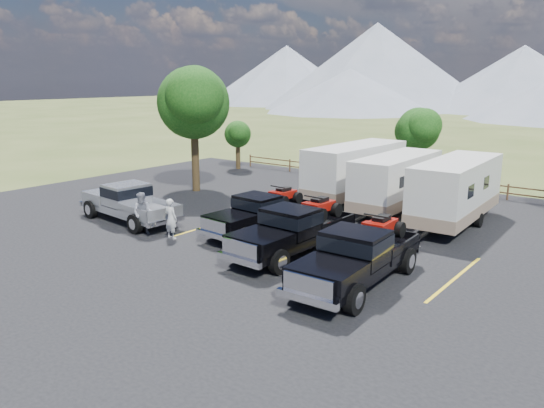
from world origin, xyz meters
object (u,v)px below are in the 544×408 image
Objects in this scene: person_a at (171,219)px; trailer_right at (456,191)px; rig_right at (359,255)px; person_b at (143,213)px; trailer_center at (396,182)px; trailer_left at (355,172)px; rig_left at (261,212)px; tree_big_nw at (193,103)px; rig_center at (294,229)px; pickup_silver at (129,202)px.

trailer_right is at bearing -133.52° from person_a.
rig_right is 3.45× the size of person_b.
rig_right is 11.06m from trailer_center.
trailer_left is at bearing 161.96° from trailer_center.
rig_left is 5.45m from person_b.
tree_big_nw reaches higher than trailer_right.
rig_center is at bearing -15.52° from person_b.
tree_big_nw is 10.81m from person_b.
rig_right is at bearing -178.80° from person_a.
trailer_center reaches higher than rig_center.
tree_big_nw is at bearing -155.73° from trailer_left.
rig_left is 9.59m from trailer_right.
tree_big_nw is 16.54m from trailer_right.
rig_left is 0.65× the size of trailer_left.
tree_big_nw is at bearing 155.96° from rig_left.
trailer_center reaches higher than rig_right.
person_b is (-10.81, -10.41, -0.71)m from trailer_right.
tree_big_nw reaches higher than rig_center.
rig_right is 9.30m from person_a.
tree_big_nw is 9.16m from pickup_silver.
rig_center is 5.85m from person_a.
tree_big_nw is 13.39m from trailer_center.
trailer_right is at bearing 12.80° from person_b.
rig_left is 7.31m from rig_right.
trailer_right is 1.41× the size of pickup_silver.
trailer_center is at bearing 141.97° from pickup_silver.
trailer_left is at bearing -104.25° from person_a.
pickup_silver is (2.89, -7.40, -4.56)m from tree_big_nw.
person_b is at bearing -107.00° from trailer_left.
tree_big_nw reaches higher than person_a.
trailer_center is at bearing 12.69° from tree_big_nw.
trailer_center is at bearing 106.17° from rig_right.
rig_right reaches higher than rig_center.
rig_center is 0.70× the size of trailer_left.
trailer_right is at bearing 87.89° from rig_right.
person_b is at bearing 72.67° from pickup_silver.
trailer_right is at bearing -12.79° from trailer_center.
tree_big_nw is 11.45m from person_a.
trailer_right is 13.71m from person_a.
rig_center is at bearing -164.18° from person_a.
trailer_left is 6.69m from trailer_right.
tree_big_nw reaches higher than rig_left.
rig_center reaches higher than person_a.
person_a is (-2.56, -3.25, -0.05)m from rig_left.
trailer_left reaches higher than rig_center.
trailer_right is at bearing 131.15° from pickup_silver.
person_b is at bearing -124.24° from trailer_center.
trailer_center is 3.55m from trailer_right.
tree_big_nw reaches higher than person_b.
rig_right reaches higher than pickup_silver.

